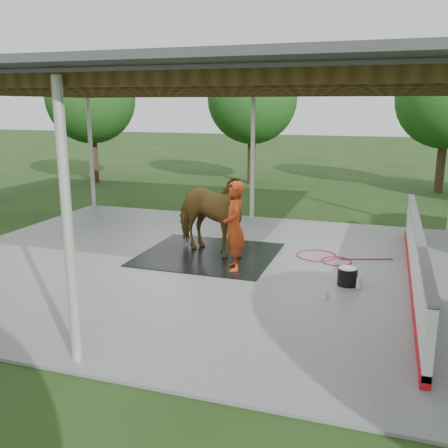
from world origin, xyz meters
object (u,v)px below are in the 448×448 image
(dasher_board, at_px, (416,258))
(wash_bucket, at_px, (347,276))
(horse, at_px, (208,214))
(handler, at_px, (234,226))

(dasher_board, bearing_deg, wash_bucket, -160.44)
(horse, bearing_deg, wash_bucket, -84.90)
(horse, xyz_separation_m, handler, (0.90, -0.86, -0.04))
(dasher_board, height_order, wash_bucket, dasher_board)
(dasher_board, distance_m, wash_bucket, 1.38)
(horse, relative_size, wash_bucket, 5.98)
(dasher_board, distance_m, horse, 4.63)
(wash_bucket, bearing_deg, handler, 175.10)
(handler, xyz_separation_m, wash_bucket, (2.42, -0.21, -0.78))
(handler, distance_m, wash_bucket, 2.55)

